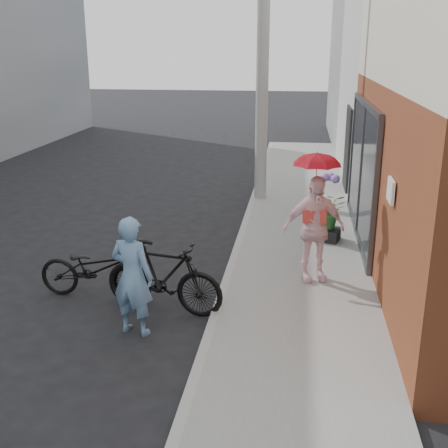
% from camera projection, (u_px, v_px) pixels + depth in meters
% --- Properties ---
extents(ground, '(80.00, 80.00, 0.00)m').
position_uv_depth(ground, '(151.00, 312.00, 7.91)').
color(ground, black).
rests_on(ground, ground).
extents(sidewalk, '(2.20, 24.00, 0.12)m').
position_uv_depth(sidewalk, '(302.00, 263.00, 9.51)').
color(sidewalk, gray).
rests_on(sidewalk, ground).
extents(curb, '(0.12, 24.00, 0.12)m').
position_uv_depth(curb, '(234.00, 260.00, 9.66)').
color(curb, '#9E9E99').
rests_on(curb, ground).
extents(east_building_far, '(8.00, 8.00, 7.00)m').
position_uv_depth(east_building_far, '(443.00, 47.00, 21.03)').
color(east_building_far, gray).
rests_on(east_building_far, ground).
extents(utility_pole, '(0.28, 0.28, 7.00)m').
position_uv_depth(utility_pole, '(263.00, 49.00, 12.37)').
color(utility_pole, '#9E9E99').
rests_on(utility_pole, ground).
extents(officer, '(0.66, 0.52, 1.58)m').
position_uv_depth(officer, '(132.00, 276.00, 7.11)').
color(officer, '#658DB4').
rests_on(officer, ground).
extents(bike_left, '(1.73, 0.68, 0.90)m').
position_uv_depth(bike_left, '(95.00, 269.00, 8.24)').
color(bike_left, black).
rests_on(bike_left, ground).
extents(bike_right, '(1.80, 0.81, 1.04)m').
position_uv_depth(bike_right, '(164.00, 277.00, 7.77)').
color(bike_right, black).
rests_on(bike_right, ground).
extents(kimono_woman, '(1.04, 0.67, 1.64)m').
position_uv_depth(kimono_woman, '(314.00, 229.00, 8.47)').
color(kimono_woman, '#FAD2D9').
rests_on(kimono_woman, sidewalk).
extents(parasol, '(0.70, 0.70, 0.61)m').
position_uv_depth(parasol, '(317.00, 155.00, 8.12)').
color(parasol, red).
rests_on(parasol, kimono_woman).
extents(planter, '(0.51, 0.51, 0.22)m').
position_uv_depth(planter, '(327.00, 234.00, 10.43)').
color(planter, black).
rests_on(planter, sidewalk).
extents(potted_plant, '(0.62, 0.53, 0.69)m').
position_uv_depth(potted_plant, '(329.00, 211.00, 10.29)').
color(potted_plant, '#29672A').
rests_on(potted_plant, planter).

